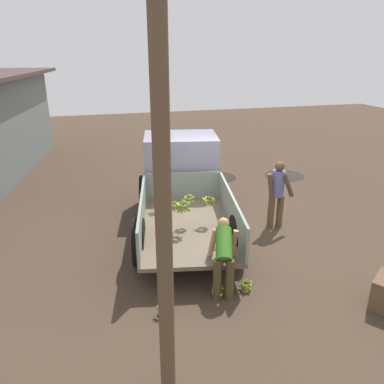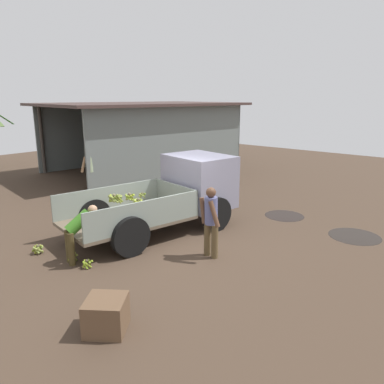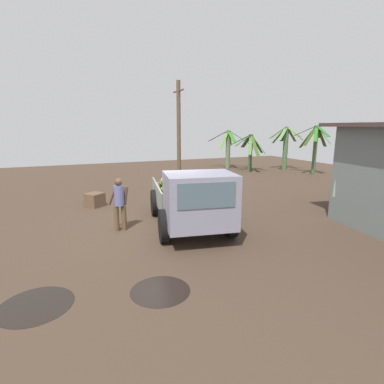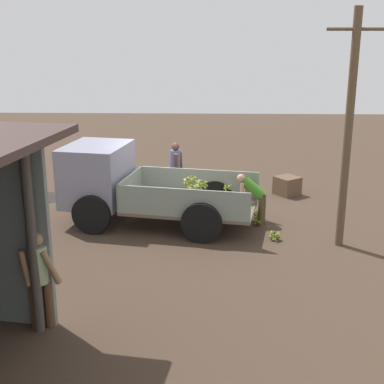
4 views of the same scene
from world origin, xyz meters
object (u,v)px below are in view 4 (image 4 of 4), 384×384
Objects in this scene: person_worker_loading at (254,195)px; banana_bunch_on_ground_0 at (259,221)px; utility_pole at (348,129)px; banana_bunch_on_ground_2 at (256,214)px; wooden_crate_0 at (287,186)px; banana_bunch_on_ground_1 at (275,235)px; person_bystander_near_shed at (39,276)px; person_foreground_visitor at (176,168)px; cargo_truck at (118,182)px.

banana_bunch_on_ground_0 is at bearing 151.19° from person_worker_loading.
banana_bunch_on_ground_2 is (1.72, -1.75, -2.53)m from utility_pole.
person_worker_loading is 4.87× the size of banana_bunch_on_ground_0.
wooden_crate_0 is (-1.07, -2.65, 0.16)m from banana_bunch_on_ground_0.
banana_bunch_on_ground_1 is at bearing 127.32° from person_worker_loading.
person_bystander_near_shed is at bearing 56.47° from wooden_crate_0.
wooden_crate_0 is (-3.27, -0.46, -0.64)m from person_foreground_visitor.
banana_bunch_on_ground_1 is (1.43, -0.23, -2.52)m from utility_pole.
utility_pole is 8.36× the size of wooden_crate_0.
cargo_truck is 5.26m from wooden_crate_0.
utility_pole is at bearing 175.00° from cargo_truck.
person_worker_loading is 1.34m from banana_bunch_on_ground_1.
banana_bunch_on_ground_2 is at bearing 132.63° from person_bystander_near_shed.
banana_bunch_on_ground_0 is (-2.20, 2.19, -0.80)m from person_foreground_visitor.
wooden_crate_0 is (-4.60, -2.42, -0.76)m from cargo_truck.
utility_pole is at bearing 170.67° from banana_bunch_on_ground_1.
cargo_truck is 2.37m from person_foreground_visitor.
banana_bunch_on_ground_1 is at bearing -9.33° from utility_pole.
wooden_crate_0 is at bearing -112.06° from banana_bunch_on_ground_0.
person_foreground_visitor is 6.92× the size of banana_bunch_on_ground_2.
utility_pole is at bearing 134.52° from banana_bunch_on_ground_2.
wooden_crate_0 is at bearing -117.24° from banana_bunch_on_ground_2.
person_foreground_visitor is (-1.33, -1.96, -0.12)m from cargo_truck.
banana_bunch_on_ground_0 is (1.71, -1.22, -2.53)m from utility_pole.
cargo_truck is 8.07× the size of wooden_crate_0.
banana_bunch_on_ground_1 reaches higher than banana_bunch_on_ground_2.
person_worker_loading is 0.76m from banana_bunch_on_ground_2.
person_foreground_visitor is 2.92m from person_worker_loading.
person_worker_loading reaches higher than wooden_crate_0.
banana_bunch_on_ground_0 is 2.86m from wooden_crate_0.
person_foreground_visitor reaches higher than banana_bunch_on_ground_1.
banana_bunch_on_ground_1 is (-3.81, 1.22, -0.91)m from cargo_truck.
person_foreground_visitor is 2.85m from banana_bunch_on_ground_2.
utility_pole is 19.95× the size of banana_bunch_on_ground_0.
utility_pole reaches higher than person_foreground_visitor.
banana_bunch_on_ground_2 is (0.02, -0.53, -0.00)m from banana_bunch_on_ground_0.
person_foreground_visitor is at bearing -52.03° from banana_bunch_on_ground_1.
banana_bunch_on_ground_1 is at bearing 172.78° from cargo_truck.
person_worker_loading is 6.33m from person_bystander_near_shed.
wooden_crate_0 is at bearing 134.86° from person_bystander_near_shed.
person_bystander_near_shed reaches higher than banana_bunch_on_ground_0.
person_bystander_near_shed is at bearing 95.95° from cargo_truck.
person_worker_loading is at bearing 74.99° from banana_bunch_on_ground_2.
cargo_truck is 5.67m from utility_pole.
person_bystander_near_shed is (3.82, 5.05, 0.17)m from person_worker_loading.
person_bystander_near_shed is 9.10m from wooden_crate_0.
banana_bunch_on_ground_1 is 3.73m from wooden_crate_0.
banana_bunch_on_ground_0 is (-0.12, 0.13, -0.63)m from person_worker_loading.
cargo_truck is at bearing -17.73° from banana_bunch_on_ground_1.
person_bystander_near_shed is (0.41, 5.15, -0.11)m from cargo_truck.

